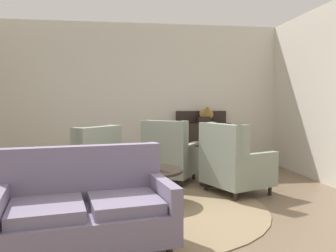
% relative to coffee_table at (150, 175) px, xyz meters
% --- Properties ---
extents(ground, '(9.12, 9.12, 0.00)m').
position_rel_coffee_table_xyz_m(ground, '(-0.02, -0.58, -0.38)').
color(ground, brown).
extents(wall_back, '(6.25, 0.08, 2.99)m').
position_rel_coffee_table_xyz_m(wall_back, '(-0.02, 2.67, 1.12)').
color(wall_back, silver).
rests_on(wall_back, ground).
extents(baseboard_back, '(6.09, 0.03, 0.12)m').
position_rel_coffee_table_xyz_m(baseboard_back, '(-0.02, 2.62, -0.32)').
color(baseboard_back, black).
rests_on(baseboard_back, ground).
extents(area_rug, '(2.99, 2.99, 0.01)m').
position_rel_coffee_table_xyz_m(area_rug, '(-0.02, -0.28, -0.37)').
color(area_rug, '#847051').
rests_on(area_rug, ground).
extents(coffee_table, '(0.89, 0.89, 0.46)m').
position_rel_coffee_table_xyz_m(coffee_table, '(0.00, 0.00, 0.00)').
color(coffee_table, black).
rests_on(coffee_table, ground).
extents(porcelain_vase, '(0.16, 0.16, 0.37)m').
position_rel_coffee_table_xyz_m(porcelain_vase, '(0.02, -0.02, 0.24)').
color(porcelain_vase, beige).
rests_on(porcelain_vase, coffee_table).
extents(settee, '(1.65, 1.08, 0.95)m').
position_rel_coffee_table_xyz_m(settee, '(-0.72, -1.49, 0.02)').
color(settee, slate).
rests_on(settee, ground).
extents(armchair_beside_settee, '(1.07, 1.13, 1.07)m').
position_rel_coffee_table_xyz_m(armchair_beside_settee, '(0.43, 1.09, 0.07)').
color(armchair_beside_settee, gray).
rests_on(armchair_beside_settee, ground).
extents(armchair_far_left, '(1.12, 1.12, 1.01)m').
position_rel_coffee_table_xyz_m(armchair_far_left, '(-0.87, 0.71, 0.05)').
color(armchair_far_left, gray).
rests_on(armchair_far_left, ground).
extents(armchair_back_corner, '(1.09, 1.09, 1.06)m').
position_rel_coffee_table_xyz_m(armchair_back_corner, '(1.26, 0.29, 0.06)').
color(armchair_back_corner, gray).
rests_on(armchair_back_corner, ground).
extents(side_table, '(0.48, 0.48, 0.69)m').
position_rel_coffee_table_xyz_m(side_table, '(1.04, 0.82, 0.03)').
color(side_table, black).
rests_on(side_table, ground).
extents(sideboard, '(1.09, 0.39, 1.18)m').
position_rel_coffee_table_xyz_m(sideboard, '(1.33, 2.38, 0.15)').
color(sideboard, black).
rests_on(sideboard, ground).
extents(gramophone, '(0.34, 0.41, 0.46)m').
position_rel_coffee_table_xyz_m(gramophone, '(1.37, 2.29, 0.77)').
color(gramophone, black).
rests_on(gramophone, sideboard).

